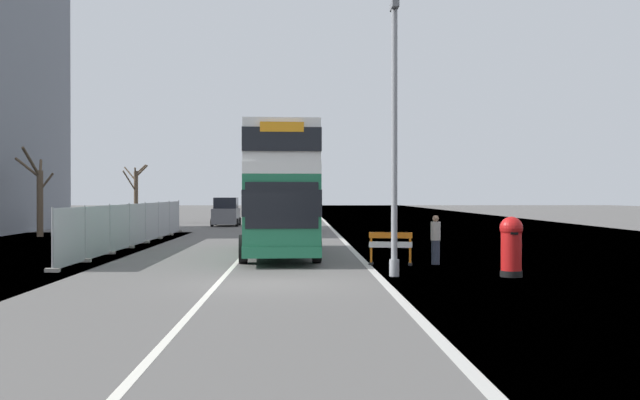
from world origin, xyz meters
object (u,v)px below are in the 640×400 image
roadworks_barrier (391,245)px  car_receding_mid (226,213)px  pedestrian_at_kerb (436,240)px  car_oncoming_near (297,216)px  red_pillar_postbox (511,244)px  double_decker_bus (278,189)px  lamppost_foreground (394,147)px

roadworks_barrier → car_receding_mid: (-8.62, 30.95, 0.32)m
roadworks_barrier → pedestrian_at_kerb: bearing=3.7°
roadworks_barrier → car_receding_mid: car_receding_mid is taller
car_oncoming_near → pedestrian_at_kerb: car_oncoming_near is taller
roadworks_barrier → pedestrian_at_kerb: pedestrian_at_kerb is taller
red_pillar_postbox → pedestrian_at_kerb: size_ratio=1.04×
roadworks_barrier → car_oncoming_near: 22.59m
red_pillar_postbox → car_receding_mid: (-11.68, 34.59, 0.04)m
double_decker_bus → red_pillar_postbox: (7.01, -7.64, -1.63)m
lamppost_foreground → roadworks_barrier: lamppost_foreground is taller
lamppost_foreground → car_receding_mid: (-8.29, 34.40, -2.77)m
car_receding_mid → pedestrian_at_kerb: (10.17, -30.84, -0.15)m
double_decker_bus → car_oncoming_near: size_ratio=2.74×
double_decker_bus → roadworks_barrier: (3.95, -4.00, -1.91)m
roadworks_barrier → pedestrian_at_kerb: size_ratio=0.90×
car_oncoming_near → car_receding_mid: car_receding_mid is taller
red_pillar_postbox → double_decker_bus: bearing=132.6°
pedestrian_at_kerb → car_receding_mid: bearing=108.3°
car_oncoming_near → roadworks_barrier: bearing=-81.9°
lamppost_foreground → pedestrian_at_kerb: lamppost_foreground is taller
double_decker_bus → car_receding_mid: (-4.67, 26.94, -1.60)m
car_receding_mid → double_decker_bus: bearing=-80.2°
double_decker_bus → roadworks_barrier: bearing=-45.4°
double_decker_bus → pedestrian_at_kerb: 6.97m
roadworks_barrier → double_decker_bus: bearing=134.6°
red_pillar_postbox → car_receding_mid: bearing=108.7°
red_pillar_postbox → car_oncoming_near: car_oncoming_near is taller
car_receding_mid → car_oncoming_near: bearing=-57.7°
red_pillar_postbox → roadworks_barrier: (-3.06, 3.64, -0.28)m
roadworks_barrier → car_oncoming_near: car_oncoming_near is taller
lamppost_foreground → pedestrian_at_kerb: bearing=62.1°
red_pillar_postbox → car_oncoming_near: bearing=103.5°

